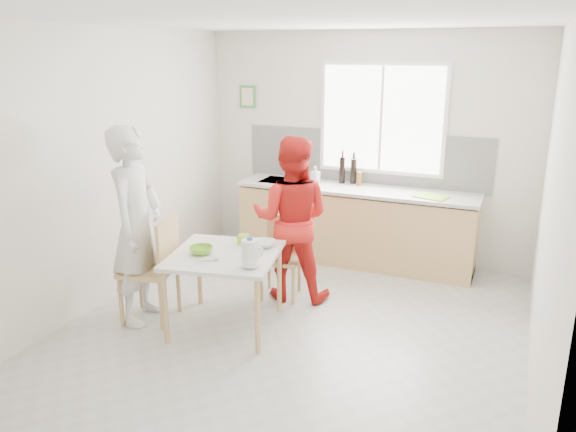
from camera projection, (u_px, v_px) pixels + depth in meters
name	position (u px, v px, depth m)	size (l,w,h in m)	color
ground	(292.00, 332.00, 5.13)	(4.50, 4.50, 0.00)	#B7B7B2
room_shell	(292.00, 154.00, 4.66)	(4.50, 4.50, 4.50)	silver
window	(382.00, 119.00, 6.54)	(1.50, 0.06, 1.30)	white
backsplash	(364.00, 158.00, 6.76)	(3.00, 0.02, 0.65)	white
picture_frame	(248.00, 97.00, 7.14)	(0.22, 0.03, 0.28)	#439445
kitchen_counter	(354.00, 228.00, 6.73)	(2.84, 0.64, 1.37)	tan
dining_table	(225.00, 261.00, 5.06)	(1.10, 1.10, 0.72)	silver
chair_left	(156.00, 265.00, 5.22)	(0.55, 0.55, 1.01)	tan
chair_far	(282.00, 253.00, 5.80)	(0.45, 0.45, 0.84)	tan
person_white	(137.00, 226.00, 5.14)	(0.67, 0.44, 1.85)	silver
person_red	(291.00, 219.00, 5.65)	(0.82, 0.64, 1.68)	red
bowl_green	(201.00, 250.00, 5.02)	(0.21, 0.21, 0.07)	#75B92A
bowl_white	(264.00, 244.00, 5.20)	(0.22, 0.22, 0.05)	silver
milk_jug	(250.00, 253.00, 4.67)	(0.20, 0.14, 0.25)	white
green_box	(244.00, 239.00, 5.27)	(0.10, 0.10, 0.09)	#9CD431
spoon	(208.00, 260.00, 4.84)	(0.01, 0.01, 0.16)	#A5A5AA
cutting_board	(431.00, 197.00, 6.16)	(0.35, 0.25, 0.01)	#96CE2F
wine_bottle_a	(342.00, 170.00, 6.77)	(0.07, 0.07, 0.32)	black
wine_bottle_b	(353.00, 171.00, 6.75)	(0.07, 0.07, 0.30)	black
jar_amber	(359.00, 179.00, 6.69)	(0.06, 0.06, 0.16)	#8D5A1E
soap_bottle	(315.00, 174.00, 6.81)	(0.09, 0.09, 0.20)	#999999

